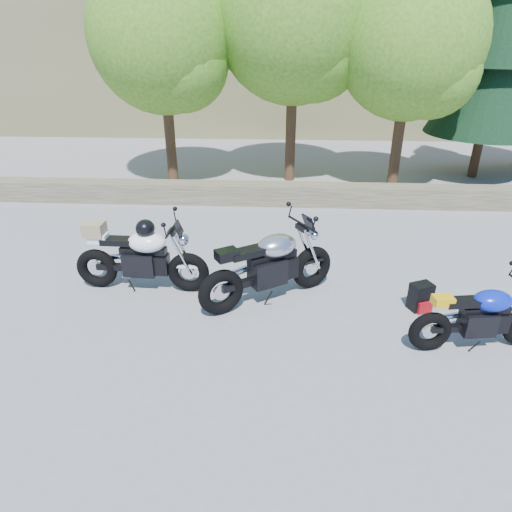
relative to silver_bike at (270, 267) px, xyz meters
The scene contains 10 objects.
ground 1.21m from the silver_bike, 112.83° to the right, with size 90.00×90.00×0.00m, color gray.
stone_wall 4.55m from the silver_bike, 95.23° to the left, with size 22.00×0.55×0.50m, color brown.
tree_decid_left 7.42m from the silver_bike, 114.52° to the left, with size 3.67×3.67×5.62m.
tree_decid_mid 7.43m from the silver_bike, 85.70° to the left, with size 4.08×4.08×6.24m.
tree_decid_right 7.40m from the silver_bike, 61.06° to the left, with size 3.54×3.54×5.41m.
conifer_near 9.76m from the silver_bike, 51.28° to the left, with size 3.17×3.17×7.06m.
silver_bike is the anchor object (origin of this frame).
white_bike 2.11m from the silver_bike, behind, with size 2.22×0.70×1.23m.
blue_bike 3.02m from the silver_bike, 21.05° to the right, with size 1.89×0.60×0.95m.
backpack 2.36m from the silver_bike, ahead, with size 0.38×0.36×0.43m.
Camera 1 is at (0.55, -5.28, 3.85)m, focal length 32.00 mm.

